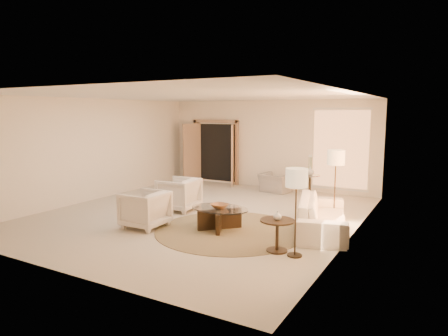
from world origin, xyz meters
The scene contains 18 objects.
room centered at (0.00, 0.00, 1.40)m, with size 7.04×8.04×2.83m.
windows_right centered at (3.45, 0.10, 1.35)m, with size 0.10×6.40×2.40m, color #EF9F5F, non-canonical shape.
window_back_corner centered at (2.30, 3.95, 1.35)m, with size 1.70×0.10×2.40m, color #EF9F5F, non-canonical shape.
curtains_right centered at (3.40, 1.00, 1.30)m, with size 0.06×5.20×2.60m, color beige, non-canonical shape.
french_doors centered at (-1.90, 3.82, 1.07)m, with size 1.95×0.66×2.16m.
area_rug centered at (1.24, -0.83, 0.01)m, with size 3.08×3.08×0.01m, color #463822.
sofa centered at (2.90, 0.09, 0.34)m, with size 2.36×0.92×0.69m, color silver.
armchair_left centered at (-0.71, 0.08, 0.44)m, with size 0.86×0.81×0.89m, color silver.
armchair_right centered at (-0.46, -1.49, 0.43)m, with size 0.83×0.78×0.86m, color silver.
accent_chair centered at (0.51, 3.40, 0.38)m, with size 0.86×0.56×0.75m, color gray.
coffee_table centered at (1.01, -0.86, 0.29)m, with size 1.45×1.45×0.46m.
end_table centered at (2.55, -1.50, 0.39)m, with size 0.60×0.60×0.57m.
side_table centered at (1.67, 3.15, 0.40)m, with size 0.56×0.56×0.66m.
floor_lamp_near centered at (2.90, 1.03, 1.36)m, with size 0.39×0.39×1.60m.
floor_lamp_far centered at (2.90, -1.58, 1.28)m, with size 0.37×0.37×1.51m.
bowl centered at (1.01, -0.86, 0.50)m, with size 0.35×0.35×0.09m, color brown.
end_vase centered at (2.55, -1.50, 0.64)m, with size 0.15×0.15×0.15m, color silver.
side_vase centered at (1.67, 3.15, 0.77)m, with size 0.24×0.24×0.25m, color silver.
Camera 1 is at (5.06, -7.84, 2.43)m, focal length 32.00 mm.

